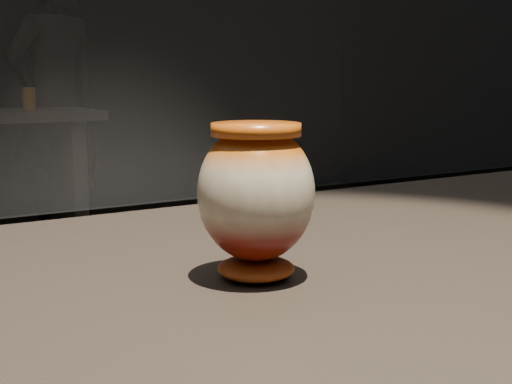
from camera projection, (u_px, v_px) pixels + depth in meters
main_vase at (256, 195)px, 0.75m from camera, size 0.14×0.14×0.17m
back_vase_right at (29, 99)px, 3.94m from camera, size 0.07×0.07×0.13m
visitor at (55, 104)px, 4.52m from camera, size 0.77×0.64×1.82m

